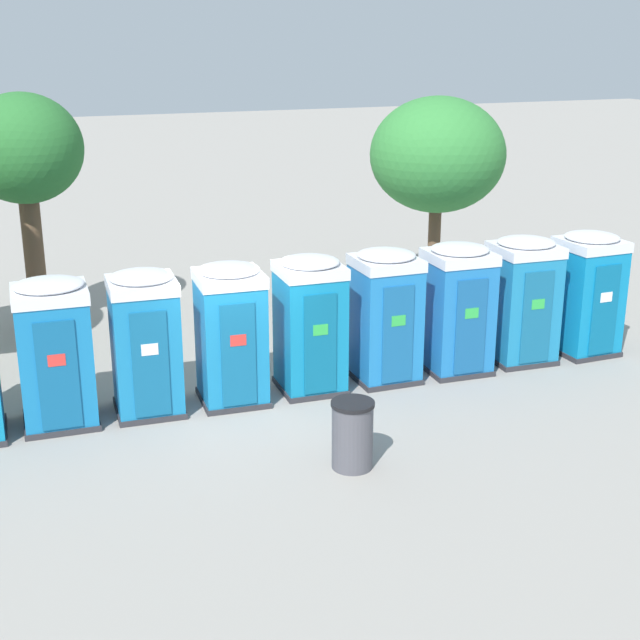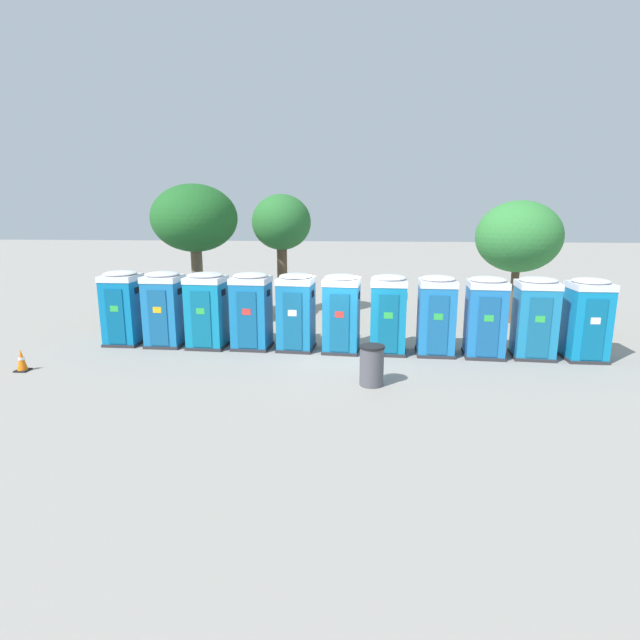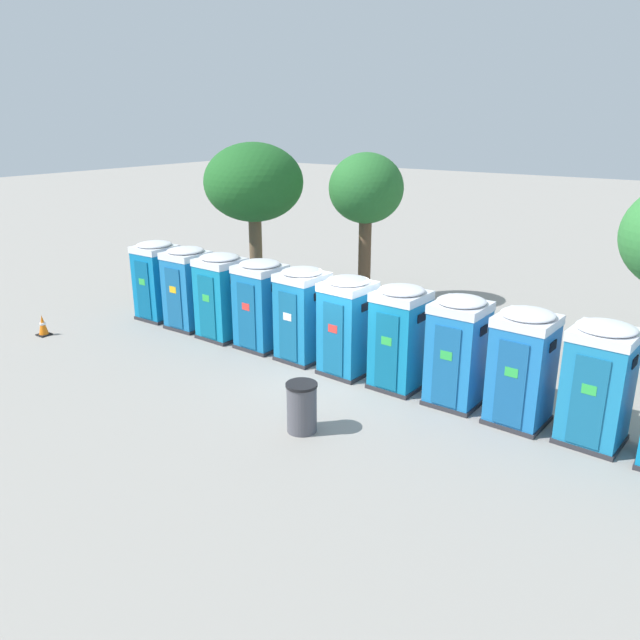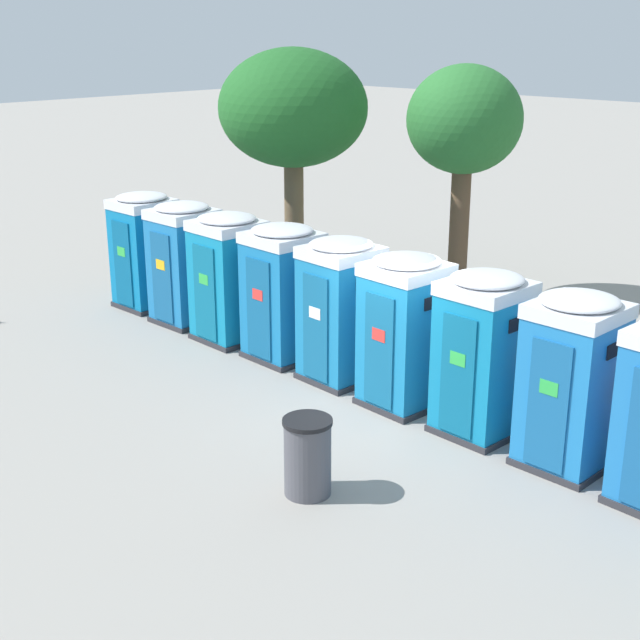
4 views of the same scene
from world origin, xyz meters
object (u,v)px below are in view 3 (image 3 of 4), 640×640
portapotty_3 (261,304)px  street_tree_1 (366,191)px  portapotty_7 (458,351)px  portapotty_9 (598,383)px  portapotty_5 (347,325)px  portapotty_6 (400,337)px  portapotty_0 (157,280)px  portapotty_4 (302,314)px  portapotty_8 (522,367)px  traffic_cone (43,325)px  street_tree_2 (254,184)px  portapotty_1 (188,288)px  trash_can (302,407)px  portapotty_2 (221,296)px

portapotty_3 → street_tree_1: bearing=88.0°
portapotty_7 → portapotty_9: same height
portapotty_5 → portapotty_6: size_ratio=1.00×
portapotty_0 → street_tree_1: street_tree_1 is taller
portapotty_4 → portapotty_5: 1.50m
portapotty_4 → portapotty_7: (4.51, -0.17, -0.00)m
portapotty_3 → portapotty_9: 9.02m
portapotty_6 → portapotty_8: same height
portapotty_8 → traffic_cone: bearing=-168.7°
portapotty_9 → street_tree_2: street_tree_2 is taller
portapotty_7 → portapotty_8: size_ratio=1.00×
portapotty_1 → street_tree_1: 6.68m
portapotty_7 → trash_can: portapotty_7 is taller
portapotty_5 → street_tree_2: street_tree_2 is taller
portapotty_9 → street_tree_1: 10.80m
portapotty_5 → portapotty_6: 1.50m
street_tree_2 → portapotty_0: bearing=-119.2°
portapotty_2 → portapotty_3: 1.51m
portapotty_2 → traffic_cone: bearing=-146.5°
portapotty_3 → street_tree_2: (-2.84, 3.12, 2.90)m
portapotty_9 → portapotty_1: bearing=178.2°
portapotty_3 → portapotty_1: bearing=178.8°
street_tree_2 → traffic_cone: size_ratio=8.64×
portapotty_2 → portapotty_4: bearing=-0.6°
trash_can → traffic_cone: bearing=178.2°
portapotty_8 → portapotty_9: bearing=0.8°
portapotty_8 → trash_can: size_ratio=2.35×
portapotty_5 → street_tree_1: (-2.82, 5.46, 2.66)m
portapotty_6 → portapotty_8: 3.01m
portapotty_0 → street_tree_1: size_ratio=0.49×
portapotty_8 → portapotty_0: bearing=177.7°
portapotty_1 → portapotty_6: same height
trash_can → portapotty_0: bearing=157.5°
portapotty_1 → portapotty_4: (4.51, -0.12, 0.00)m
portapotty_6 → portapotty_0: bearing=178.0°
portapotty_4 → portapotty_8: 6.02m
portapotty_0 → portapotty_6: size_ratio=1.00×
portapotty_6 → trash_can: (-0.56, -3.18, -0.74)m
traffic_cone → portapotty_2: bearing=33.5°
portapotty_1 → portapotty_9: same height
portapotty_5 → street_tree_2: size_ratio=0.46×
portapotty_5 → portapotty_8: 4.51m
portapotty_4 → portapotty_7: bearing=-2.1°
portapotty_6 → portapotty_9: size_ratio=1.00×
portapotty_2 → portapotty_7: (7.52, -0.20, 0.00)m
portapotty_5 → portapotty_9: (6.01, -0.15, -0.00)m
portapotty_0 → street_tree_1: (4.69, 5.15, 2.66)m
portapotty_1 → portapotty_3: (3.01, -0.06, -0.00)m
portapotty_9 → traffic_cone: portapotty_9 is taller
portapotty_0 → portapotty_4: 6.01m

